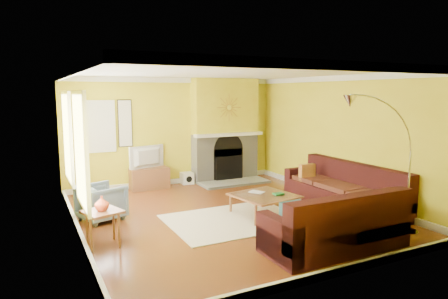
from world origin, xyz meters
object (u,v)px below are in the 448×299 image
media_console (149,178)px  armchair (102,202)px  side_table (103,228)px  coffee_table (264,205)px  sectional_sofa (308,196)px  arc_lamp (382,169)px

media_console → armchair: bearing=-126.6°
media_console → side_table: size_ratio=1.67×
coffee_table → armchair: (-2.82, 1.12, 0.13)m
sectional_sofa → media_console: sectional_sofa is taller
arc_lamp → coffee_table: bearing=116.3°
coffee_table → side_table: 3.03m
sectional_sofa → media_console: 4.15m
coffee_table → arc_lamp: size_ratio=0.46×
coffee_table → arc_lamp: arc_lamp is taller
media_console → arc_lamp: bearing=-65.4°
coffee_table → media_console: bearing=113.6°
armchair → side_table: bearing=151.5°
sectional_sofa → coffee_table: 0.85m
coffee_table → media_console: (-1.35, 3.09, 0.05)m
arc_lamp → side_table: bearing=156.7°
coffee_table → media_console: size_ratio=1.13×
side_table → sectional_sofa: bearing=-6.1°
sectional_sofa → armchair: 3.78m
sectional_sofa → media_console: (-1.91, 3.67, -0.19)m
side_table → arc_lamp: size_ratio=0.24×
armchair → sectional_sofa: bearing=-136.2°
side_table → arc_lamp: 4.40m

